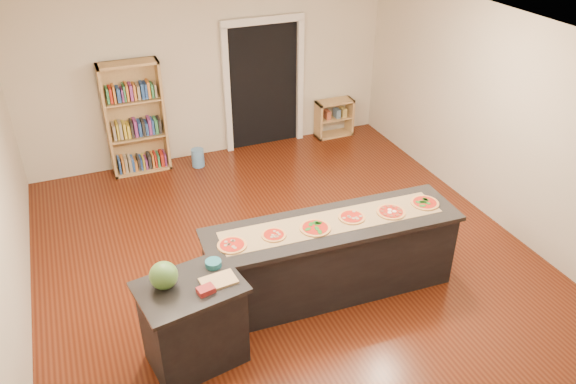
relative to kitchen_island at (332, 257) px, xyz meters
name	(u,v)px	position (x,y,z in m)	size (l,w,h in m)	color
room	(295,169)	(-0.24, 0.50, 0.93)	(6.00, 7.00, 2.80)	beige
doorway	(264,78)	(0.66, 3.97, 0.73)	(1.40, 0.09, 2.21)	black
kitchen_island	(332,257)	(0.00, 0.00, 0.00)	(2.86, 0.77, 0.94)	black
side_counter	(194,323)	(-1.70, -0.43, 0.00)	(0.96, 0.70, 0.95)	black
bookshelf	(135,119)	(-1.52, 3.79, 0.42)	(0.89, 0.32, 1.78)	tan
low_shelf	(334,118)	(1.93, 3.81, -0.14)	(0.67, 0.29, 0.67)	tan
waste_bin	(198,158)	(-0.65, 3.58, -0.33)	(0.20, 0.20, 0.30)	#568BC1
kraft_paper	(333,222)	(0.00, 0.02, 0.47)	(2.48, 0.45, 0.00)	olive
watermelon	(164,275)	(-1.90, -0.36, 0.61)	(0.26, 0.26, 0.26)	#144214
cutting_board	(218,281)	(-1.43, -0.48, 0.49)	(0.33, 0.22, 0.02)	tan
package_red	(206,290)	(-1.58, -0.58, 0.50)	(0.15, 0.11, 0.05)	maroon
package_teal	(213,264)	(-1.41, -0.24, 0.50)	(0.16, 0.16, 0.06)	#195966
pizza_a	(232,245)	(-1.14, 0.01, 0.48)	(0.31, 0.31, 0.02)	#BF8249
pizza_b	(274,235)	(-0.69, 0.02, 0.48)	(0.27, 0.27, 0.02)	#BF8249
pizza_c	(315,228)	(-0.23, -0.03, 0.48)	(0.33, 0.33, 0.02)	#BF8249
pizza_d	(352,217)	(0.23, 0.01, 0.48)	(0.31, 0.31, 0.02)	#BF8249
pizza_e	(391,212)	(0.68, -0.06, 0.48)	(0.33, 0.33, 0.02)	#BF8249
pizza_f	(425,203)	(1.14, -0.04, 0.48)	(0.33, 0.33, 0.02)	#BF8249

